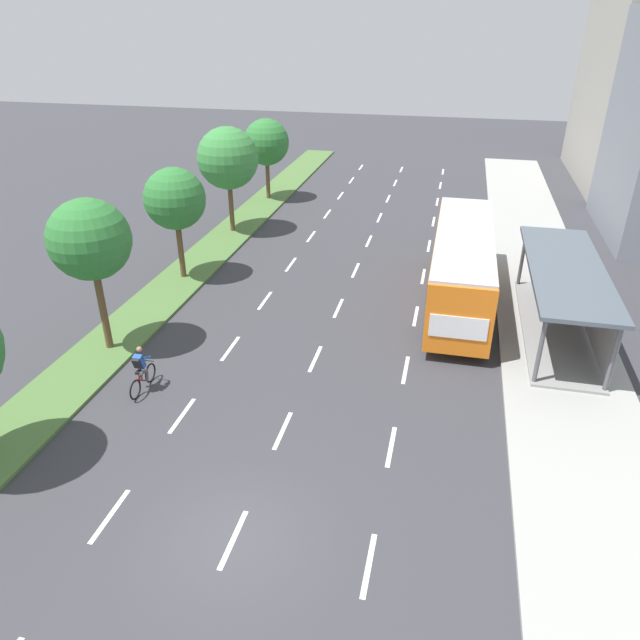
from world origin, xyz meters
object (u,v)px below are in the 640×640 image
object	(u,v)px
median_tree_third	(175,199)
median_tree_fifth	(266,142)
median_tree_second	(90,240)
median_tree_fourth	(228,159)
bus	(462,261)
cyclist	(141,371)
bus_shelter	(569,294)

from	to	relation	value
median_tree_third	median_tree_fifth	bearing A→B (deg)	90.15
median_tree_second	median_tree_fourth	size ratio (longest dim) A/B	0.98
bus	cyclist	size ratio (longest dim) A/B	6.20
bus_shelter	cyclist	world-z (taller)	bus_shelter
bus	median_tree_fifth	size ratio (longest dim) A/B	2.07
bus_shelter	median_tree_fourth	xyz separation A→B (m)	(-17.87, 8.99, 2.57)
median_tree_second	median_tree_fifth	distance (m)	21.54
bus	bus_shelter	bearing A→B (deg)	-25.98
median_tree_second	median_tree_third	size ratio (longest dim) A/B	1.10
cyclist	median_tree_fifth	world-z (taller)	median_tree_fifth
bus	median_tree_fourth	world-z (taller)	median_tree_fourth
median_tree_second	median_tree_third	distance (m)	7.20
median_tree_second	median_tree_fourth	distance (m)	14.36
median_tree_second	median_tree_third	world-z (taller)	median_tree_second
cyclist	median_tree_third	distance (m)	10.42
cyclist	median_tree_fifth	bearing A→B (deg)	96.83
bus_shelter	cyclist	bearing A→B (deg)	-152.93
bus_shelter	median_tree_fifth	xyz separation A→B (m)	(-17.85, 16.17, 2.13)
median_tree_second	cyclist	bearing A→B (deg)	-40.49
median_tree_third	median_tree_fifth	size ratio (longest dim) A/B	1.00
bus	cyclist	distance (m)	14.54
bus_shelter	bus	bearing A→B (deg)	154.02
bus_shelter	cyclist	size ratio (longest dim) A/B	5.26
median_tree_fourth	median_tree_fifth	world-z (taller)	median_tree_fourth
bus	median_tree_third	distance (m)	13.68
median_tree_second	bus	bearing A→B (deg)	29.03
median_tree_third	median_tree_fourth	world-z (taller)	median_tree_fourth
median_tree_third	bus	bearing A→B (deg)	1.13
median_tree_fourth	median_tree_fifth	bearing A→B (deg)	89.84
cyclist	median_tree_second	size ratio (longest dim) A/B	0.30
median_tree_third	median_tree_fifth	distance (m)	14.35
bus	cyclist	xyz separation A→B (m)	(-10.72, -9.74, -1.28)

